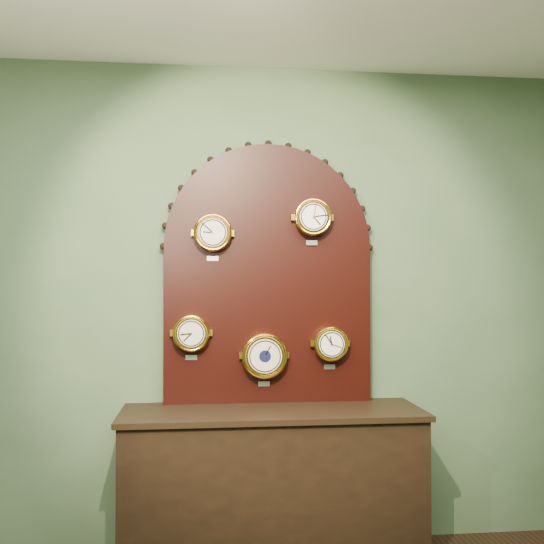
{
  "coord_description": "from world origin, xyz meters",
  "views": [
    {
      "loc": [
        -0.37,
        -1.12,
        1.51
      ],
      "look_at": [
        0.0,
        2.25,
        1.58
      ],
      "focal_mm": 40.75,
      "sensor_mm": 36.0,
      "label": 1
    }
  ],
  "objects": [
    {
      "name": "shop_counter",
      "position": [
        0.0,
        2.23,
        0.4
      ],
      "size": [
        1.6,
        0.5,
        0.8
      ],
      "primitive_type": "cube",
      "color": "black",
      "rests_on": "ground_plane"
    },
    {
      "name": "hygrometer",
      "position": [
        -0.44,
        2.38,
        1.24
      ],
      "size": [
        0.21,
        0.08,
        0.26
      ],
      "color": "gold",
      "rests_on": "display_board"
    },
    {
      "name": "tide_clock",
      "position": [
        0.36,
        2.38,
        1.17
      ],
      "size": [
        0.2,
        0.08,
        0.25
      ],
      "color": "gold",
      "rests_on": "display_board"
    },
    {
      "name": "display_board",
      "position": [
        0.0,
        2.45,
        1.63
      ],
      "size": [
        1.26,
        0.06,
        1.53
      ],
      "color": "black",
      "rests_on": "shop_counter"
    },
    {
      "name": "arabic_clock",
      "position": [
        0.25,
        2.38,
        1.9
      ],
      "size": [
        0.22,
        0.08,
        0.27
      ],
      "color": "gold",
      "rests_on": "display_board"
    },
    {
      "name": "wall_back",
      "position": [
        0.0,
        2.5,
        1.4
      ],
      "size": [
        4.0,
        0.0,
        4.0
      ],
      "primitive_type": "plane",
      "rotation": [
        1.57,
        0.0,
        0.0
      ],
      "color": "#486142",
      "rests_on": "ground"
    },
    {
      "name": "roman_clock",
      "position": [
        -0.32,
        2.38,
        1.8
      ],
      "size": [
        0.21,
        0.08,
        0.27
      ],
      "color": "gold",
      "rests_on": "display_board"
    },
    {
      "name": "barometer",
      "position": [
        -0.03,
        2.38,
        1.11
      ],
      "size": [
        0.26,
        0.08,
        0.31
      ],
      "color": "gold",
      "rests_on": "display_board"
    }
  ]
}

